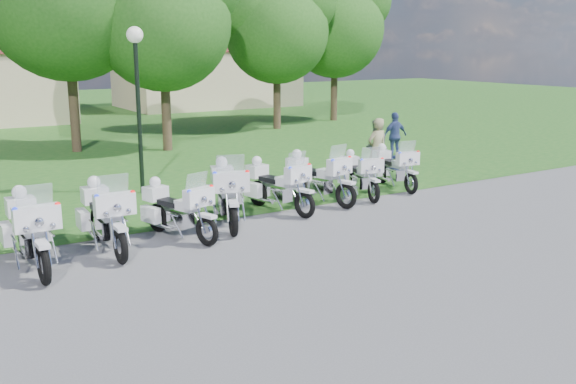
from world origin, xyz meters
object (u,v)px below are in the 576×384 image
motorcycle_4 (226,192)px  bystander_b (376,148)px  motorcycle_6 (317,177)px  motorcycle_7 (360,174)px  motorcycle_3 (177,209)px  motorcycle_2 (105,215)px  motorcycle_8 (394,167)px  bystander_a (377,149)px  motorcycle_5 (277,185)px  motorcycle_1 (30,230)px  bystander_c (395,136)px  lamp_post (137,70)px

motorcycle_4 → bystander_b: 6.99m
motorcycle_6 → motorcycle_7: size_ratio=1.11×
motorcycle_3 → bystander_b: bystander_b is taller
motorcycle_3 → motorcycle_6: 4.45m
motorcycle_2 → motorcycle_4: 2.96m
motorcycle_4 → motorcycle_6: 2.98m
motorcycle_8 → bystander_a: (0.29, 1.13, 0.33)m
motorcycle_5 → bystander_b: (4.94, 2.20, 0.23)m
bystander_b → motorcycle_2: bearing=5.1°
motorcycle_6 → bystander_a: size_ratio=1.25×
motorcycle_5 → motorcycle_8: bearing=174.8°
motorcycle_6 → bystander_b: size_ratio=1.33×
motorcycle_2 → motorcycle_7: motorcycle_2 is taller
motorcycle_1 → motorcycle_7: motorcycle_1 is taller
motorcycle_1 → bystander_b: size_ratio=1.44×
motorcycle_4 → bystander_b: (6.49, 2.58, 0.16)m
motorcycle_6 → bystander_c: (6.01, 3.89, 0.18)m
lamp_post → bystander_a: lamp_post is taller
bystander_c → motorcycle_2: bearing=26.2°
motorcycle_1 → motorcycle_6: (7.32, 1.43, -0.05)m
motorcycle_2 → motorcycle_5: bearing=-167.5°
motorcycle_5 → bystander_c: (7.37, 4.11, 0.19)m
motorcycle_2 → bystander_a: bearing=-162.6°
motorcycle_6 → bystander_a: bearing=-168.2°
motorcycle_3 → motorcycle_7: motorcycle_3 is taller
motorcycle_8 → bystander_a: 1.22m
motorcycle_5 → lamp_post: lamp_post is taller
motorcycle_5 → bystander_a: bearing=-172.2°
motorcycle_6 → motorcycle_8: 2.89m
motorcycle_4 → lamp_post: 4.86m
motorcycle_4 → bystander_b: size_ratio=1.41×
motorcycle_4 → bystander_a: bearing=-142.4°
motorcycle_4 → motorcycle_6: bearing=-149.4°
bystander_b → bystander_c: 3.10m
motorcycle_6 → motorcycle_7: (1.39, -0.01, -0.06)m
motorcycle_1 → motorcycle_4: (4.40, 0.83, 0.01)m
motorcycle_5 → motorcycle_7: 2.76m
motorcycle_2 → motorcycle_3: size_ratio=1.15×
motorcycle_2 → motorcycle_6: 5.93m
motorcycle_2 → bystander_c: (11.85, 4.96, 0.15)m
motorcycle_3 → motorcycle_5: size_ratio=0.94×
motorcycle_2 → bystander_b: 9.90m
motorcycle_2 → motorcycle_7: 7.31m
bystander_a → bystander_c: bearing=-141.5°
motorcycle_3 → bystander_c: (10.33, 4.96, 0.22)m
motorcycle_7 → bystander_c: 6.05m
motorcycle_5 → bystander_a: bystander_a is taller
motorcycle_1 → motorcycle_4: size_ratio=1.02×
motorcycle_6 → bystander_c: size_ratio=1.39×
motorcycle_3 → motorcycle_7: (5.71, 1.06, -0.02)m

